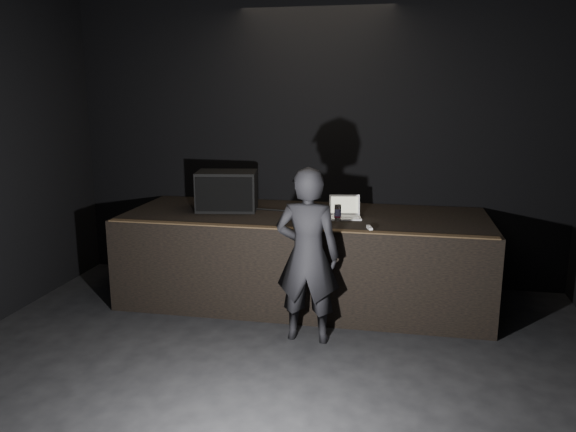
# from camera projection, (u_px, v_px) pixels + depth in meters

# --- Properties ---
(room_walls) EXTENTS (6.10, 7.10, 3.52)m
(room_walls) POSITION_uv_depth(u_px,v_px,m) (231.00, 143.00, 3.40)
(room_walls) COLOR black
(room_walls) RESTS_ON ground
(stage_riser) EXTENTS (4.00, 1.50, 1.00)m
(stage_riser) POSITION_uv_depth(u_px,v_px,m) (304.00, 257.00, 6.35)
(stage_riser) COLOR black
(stage_riser) RESTS_ON ground
(riser_lip) EXTENTS (3.92, 0.10, 0.01)m
(riser_lip) POSITION_uv_depth(u_px,v_px,m) (293.00, 228.00, 5.56)
(riser_lip) COLOR brown
(riser_lip) RESTS_ON stage_riser
(stage_monitor) EXTENTS (0.74, 0.59, 0.45)m
(stage_monitor) POSITION_uv_depth(u_px,v_px,m) (227.00, 191.00, 6.41)
(stage_monitor) COLOR black
(stage_monitor) RESTS_ON stage_riser
(cable) EXTENTS (0.96, 0.14, 0.02)m
(cable) POSITION_uv_depth(u_px,v_px,m) (271.00, 210.00, 6.42)
(cable) COLOR black
(cable) RESTS_ON stage_riser
(laptop) EXTENTS (0.38, 0.35, 0.23)m
(laptop) POSITION_uv_depth(u_px,v_px,m) (345.00, 212.00, 6.07)
(laptop) COLOR silver
(laptop) RESTS_ON stage_riser
(beer_can) EXTENTS (0.07, 0.07, 0.18)m
(beer_can) POSITION_uv_depth(u_px,v_px,m) (338.00, 213.00, 5.89)
(beer_can) COLOR silver
(beer_can) RESTS_ON stage_riser
(plastic_cup) EXTENTS (0.09, 0.09, 0.11)m
(plastic_cup) POSITION_uv_depth(u_px,v_px,m) (333.00, 210.00, 6.19)
(plastic_cup) COLOR white
(plastic_cup) RESTS_ON stage_riser
(wii_remote) EXTENTS (0.07, 0.16, 0.03)m
(wii_remote) POSITION_uv_depth(u_px,v_px,m) (370.00, 228.00, 5.54)
(wii_remote) COLOR white
(wii_remote) RESTS_ON stage_riser
(person) EXTENTS (0.62, 0.42, 1.67)m
(person) POSITION_uv_depth(u_px,v_px,m) (308.00, 255.00, 5.24)
(person) COLOR black
(person) RESTS_ON ground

